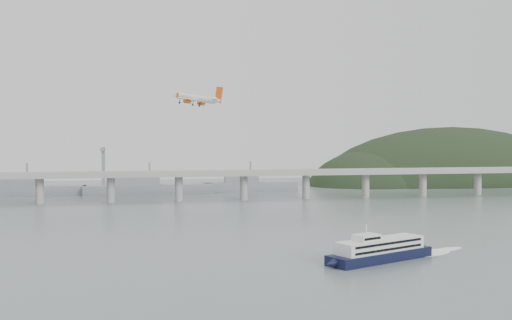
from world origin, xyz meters
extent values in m
plane|color=slate|center=(0.00, 0.00, 0.00)|extent=(900.00, 900.00, 0.00)
cube|color=gray|center=(0.00, 200.00, 20.00)|extent=(800.00, 22.00, 2.20)
cube|color=gray|center=(0.00, 189.50, 22.00)|extent=(800.00, 0.60, 1.80)
cube|color=gray|center=(0.00, 210.50, 22.00)|extent=(800.00, 0.60, 1.80)
cylinder|color=gray|center=(-130.00, 200.00, 9.50)|extent=(6.00, 6.00, 21.00)
cylinder|color=gray|center=(-80.00, 200.00, 9.50)|extent=(6.00, 6.00, 21.00)
cylinder|color=gray|center=(-30.00, 200.00, 9.50)|extent=(6.00, 6.00, 21.00)
cylinder|color=gray|center=(20.00, 200.00, 9.50)|extent=(6.00, 6.00, 21.00)
cylinder|color=gray|center=(70.00, 200.00, 9.50)|extent=(6.00, 6.00, 21.00)
cylinder|color=gray|center=(120.00, 200.00, 9.50)|extent=(6.00, 6.00, 21.00)
cylinder|color=gray|center=(170.00, 200.00, 9.50)|extent=(6.00, 6.00, 21.00)
cylinder|color=gray|center=(220.00, 200.00, 9.50)|extent=(6.00, 6.00, 21.00)
ellipsoid|color=black|center=(270.00, 330.00, -18.00)|extent=(320.00, 150.00, 156.00)
ellipsoid|color=black|center=(175.00, 320.00, -12.00)|extent=(140.00, 110.00, 96.00)
cube|color=slate|center=(-150.00, 270.00, 4.00)|extent=(95.67, 20.15, 8.00)
cube|color=slate|center=(-159.50, 270.00, 12.00)|extent=(33.90, 15.02, 8.00)
cylinder|color=slate|center=(-150.00, 270.00, 20.00)|extent=(1.60, 1.60, 14.00)
cube|color=slate|center=(-50.00, 265.00, 4.00)|extent=(110.55, 21.43, 8.00)
cube|color=slate|center=(-61.00, 265.00, 12.00)|extent=(39.01, 16.73, 8.00)
cylinder|color=slate|center=(-50.00, 265.00, 20.00)|extent=(1.60, 1.60, 14.00)
cube|color=slate|center=(40.00, 275.00, 4.00)|extent=(85.00, 13.60, 8.00)
cube|color=slate|center=(31.50, 275.00, 12.00)|extent=(29.75, 11.90, 8.00)
cylinder|color=slate|center=(40.00, 275.00, 20.00)|extent=(1.60, 1.60, 14.00)
cube|color=slate|center=(-90.00, 300.00, 20.00)|extent=(3.00, 3.00, 40.00)
cube|color=slate|center=(-90.00, 290.00, 38.00)|extent=(3.00, 28.00, 3.00)
cube|color=black|center=(30.01, -38.00, 1.89)|extent=(47.98, 29.31, 3.79)
cone|color=black|center=(6.54, -48.20, 1.89)|extent=(5.86, 5.36, 3.79)
cube|color=silver|center=(30.01, -38.00, 6.16)|extent=(40.27, 24.55, 4.74)
cube|color=black|center=(31.91, -42.39, 7.39)|extent=(33.08, 14.49, 0.95)
cube|color=black|center=(31.91, -42.39, 5.12)|extent=(33.08, 14.49, 0.95)
cube|color=black|center=(28.10, -33.62, 7.39)|extent=(33.08, 14.49, 0.95)
cube|color=black|center=(28.10, -33.62, 5.12)|extent=(33.08, 14.49, 0.95)
cube|color=silver|center=(23.05, -41.02, 9.76)|extent=(11.33, 9.86, 2.46)
cube|color=black|center=(24.39, -44.11, 9.76)|extent=(7.87, 3.50, 0.95)
cylinder|color=silver|center=(23.05, -41.02, 12.79)|extent=(0.62, 0.62, 3.79)
ellipsoid|color=white|center=(54.34, -27.43, 0.05)|extent=(30.46, 23.39, 0.19)
ellipsoid|color=white|center=(66.50, -22.14, 0.05)|extent=(21.49, 14.41, 0.19)
cylinder|color=silver|center=(-26.41, 106.91, 71.66)|extent=(21.79, 26.93, 8.43)
cone|color=silver|center=(-37.57, 120.11, 74.24)|extent=(6.12, 6.27, 4.56)
cone|color=silver|center=(-14.82, 93.26, 69.54)|extent=(6.94, 7.07, 4.72)
cube|color=silver|center=(-25.86, 106.18, 70.42)|extent=(31.68, 28.32, 3.11)
cube|color=silver|center=(-15.42, 94.02, 70.46)|extent=(12.20, 11.19, 1.46)
cube|color=#E5520F|center=(-14.23, 92.92, 73.85)|extent=(4.39, 4.52, 7.76)
cylinder|color=#E5520F|center=(-22.56, 111.44, 68.84)|extent=(4.98, 5.42, 3.18)
cylinder|color=black|center=(-24.02, 113.18, 69.18)|extent=(2.40, 2.02, 2.54)
cube|color=silver|center=(-22.41, 111.36, 69.92)|extent=(2.13, 2.34, 1.71)
cylinder|color=#E5520F|center=(-31.66, 103.62, 69.46)|extent=(4.98, 5.42, 3.18)
cylinder|color=black|center=(-33.13, 105.36, 69.80)|extent=(2.40, 2.02, 2.54)
cube|color=silver|center=(-31.51, 103.54, 70.54)|extent=(2.13, 2.34, 1.71)
cylinder|color=black|center=(-23.97, 108.18, 68.33)|extent=(0.90, 0.76, 2.67)
cylinder|color=black|center=(-24.13, 108.27, 67.14)|extent=(1.26, 1.29, 1.39)
cylinder|color=black|center=(-28.27, 104.48, 68.62)|extent=(0.90, 0.76, 2.67)
cylinder|color=black|center=(-28.44, 104.58, 67.44)|extent=(1.26, 1.29, 1.39)
cylinder|color=black|center=(-35.19, 117.06, 70.57)|extent=(0.90, 0.76, 2.67)
cylinder|color=black|center=(-35.36, 117.15, 69.38)|extent=(1.26, 1.29, 1.39)
cube|color=#E5520F|center=(-10.22, 116.51, 70.43)|extent=(1.64, 1.67, 2.86)
cube|color=#E5520F|center=(-38.35, 92.34, 72.35)|extent=(1.64, 1.67, 2.86)
camera|label=1|loc=(-63.17, -253.54, 47.11)|focal=42.00mm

